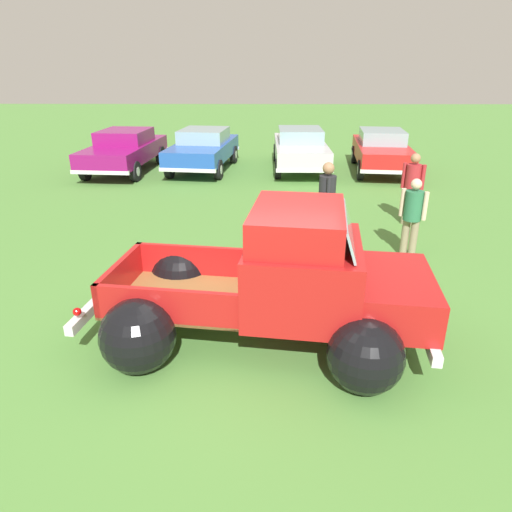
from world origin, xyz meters
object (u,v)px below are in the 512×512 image
at_px(spectator_1, 412,214).
at_px(spectator_2, 327,200).
at_px(show_car_1, 203,148).
at_px(spectator_0, 412,185).
at_px(vintage_pickup_truck, 283,290).
at_px(show_car_2, 300,147).
at_px(show_car_0, 125,149).
at_px(show_car_3, 381,149).

xyz_separation_m(spectator_1, spectator_2, (-1.62, 0.43, 0.14)).
xyz_separation_m(show_car_1, spectator_0, (5.60, -6.07, 0.19)).
relative_size(spectator_0, spectator_2, 0.94).
relative_size(vintage_pickup_truck, show_car_2, 1.03).
xyz_separation_m(vintage_pickup_truck, show_car_1, (-2.38, 11.06, 0.03)).
relative_size(show_car_0, spectator_0, 2.75).
relative_size(show_car_2, spectator_1, 2.96).
height_order(show_car_2, spectator_0, spectator_0).
distance_m(spectator_1, spectator_2, 1.68).
height_order(show_car_1, spectator_0, spectator_0).
relative_size(vintage_pickup_truck, show_car_3, 1.06).
xyz_separation_m(show_car_2, show_car_3, (2.84, -0.34, -0.00)).
xyz_separation_m(show_car_2, spectator_0, (2.13, -6.24, 0.19)).
bearing_deg(show_car_1, show_car_2, 100.09).
bearing_deg(vintage_pickup_truck, spectator_0, 65.00).
bearing_deg(show_car_2, spectator_1, 11.06).
bearing_deg(show_car_0, spectator_2, 44.70).
bearing_deg(show_car_1, spectator_2, 31.29).
bearing_deg(spectator_0, show_car_3, -154.09).
bearing_deg(show_car_2, show_car_1, -86.76).
distance_m(vintage_pickup_truck, show_car_2, 11.29).
distance_m(show_car_0, show_car_3, 9.07).
bearing_deg(spectator_1, show_car_2, 46.08).
height_order(show_car_1, spectator_1, spectator_1).
distance_m(show_car_1, show_car_3, 6.31).
xyz_separation_m(vintage_pickup_truck, spectator_1, (2.63, 3.00, 0.14)).
distance_m(show_car_3, spectator_1, 8.00).
height_order(show_car_1, show_car_3, same).
bearing_deg(spectator_0, spectator_1, 16.37).
xyz_separation_m(vintage_pickup_truck, spectator_2, (1.02, 3.43, 0.28)).
xyz_separation_m(show_car_2, spectator_2, (-0.07, -7.80, 0.25)).
relative_size(spectator_1, spectator_2, 0.88).
bearing_deg(show_car_3, show_car_2, -90.37).
bearing_deg(show_car_0, show_car_1, 100.18).
relative_size(show_car_0, show_car_1, 1.03).
distance_m(show_car_3, spectator_2, 8.01).
xyz_separation_m(spectator_0, spectator_2, (-2.20, -1.56, 0.07)).
xyz_separation_m(show_car_1, spectator_1, (5.01, -8.06, 0.11)).
relative_size(vintage_pickup_truck, spectator_1, 3.05).
bearing_deg(spectator_2, show_car_2, 90.08).
relative_size(show_car_1, show_car_3, 1.00).
bearing_deg(show_car_2, vintage_pickup_truck, -5.10).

